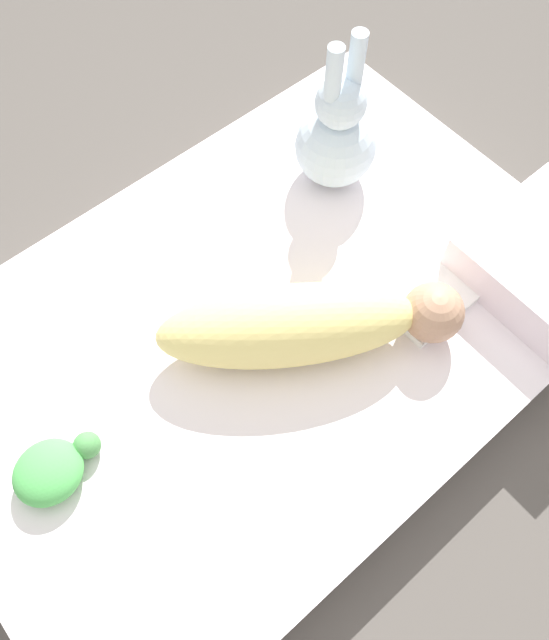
# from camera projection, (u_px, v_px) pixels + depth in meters

# --- Properties ---
(ground_plane) EXTENTS (12.00, 12.00, 0.00)m
(ground_plane) POSITION_uv_depth(u_px,v_px,m) (263.00, 348.00, 1.34)
(ground_plane) COLOR #514C47
(bed_mattress) EXTENTS (1.31, 0.90, 0.13)m
(bed_mattress) POSITION_uv_depth(u_px,v_px,m) (263.00, 335.00, 1.28)
(bed_mattress) COLOR white
(bed_mattress) RESTS_ON ground_plane
(burp_cloth) EXTENTS (0.18, 0.14, 0.02)m
(burp_cloth) POSITION_uv_depth(u_px,v_px,m) (426.00, 296.00, 1.24)
(burp_cloth) COLOR white
(burp_cloth) RESTS_ON bed_mattress
(swaddled_baby) EXTENTS (0.53, 0.41, 0.15)m
(swaddled_baby) POSITION_uv_depth(u_px,v_px,m) (306.00, 324.00, 1.14)
(swaddled_baby) COLOR #EFDB7F
(swaddled_baby) RESTS_ON bed_mattress
(bunny_plush) EXTENTS (0.17, 0.17, 0.35)m
(bunny_plush) POSITION_uv_depth(u_px,v_px,m) (337.00, 137.00, 1.29)
(bunny_plush) COLOR silver
(bunny_plush) RESTS_ON bed_mattress
(turtle_plush) EXTENTS (0.16, 0.11, 0.06)m
(turtle_plush) POSITION_uv_depth(u_px,v_px,m) (52.00, 468.00, 1.06)
(turtle_plush) COLOR #51B756
(turtle_plush) RESTS_ON bed_mattress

